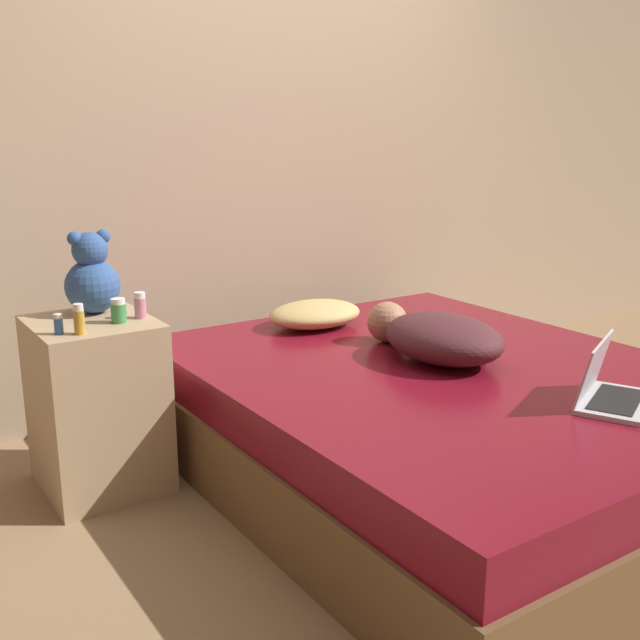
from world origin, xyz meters
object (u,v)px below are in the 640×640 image
object	(u,v)px
bottle_amber	(79,319)
bottle_green	(119,311)
person_lying	(437,336)
bottle_blue	(58,324)
bottle_pink	(140,306)
pillow	(315,314)
teddy_bear	(92,277)
laptop	(608,389)

from	to	relation	value
bottle_amber	bottle_green	world-z (taller)	bottle_amber
person_lying	bottle_green	size ratio (longest dim) A/B	7.62
bottle_blue	bottle_pink	world-z (taller)	bottle_pink
pillow	teddy_bear	size ratio (longest dim) A/B	1.40
bottle_blue	laptop	bearing A→B (deg)	-38.63
laptop	bottle_pink	size ratio (longest dim) A/B	3.96
pillow	bottle_pink	world-z (taller)	bottle_pink
teddy_bear	bottle_blue	xyz separation A→B (m)	(-0.20, -0.23, -0.10)
bottle_amber	bottle_green	xyz separation A→B (m)	(0.16, 0.08, -0.01)
bottle_amber	bottle_green	distance (m)	0.18
person_lying	bottle_pink	xyz separation A→B (m)	(-0.99, 0.52, 0.15)
pillow	bottle_pink	xyz separation A→B (m)	(-0.87, -0.15, 0.18)
laptop	bottle_pink	xyz separation A→B (m)	(-1.12, 1.20, 0.19)
person_lying	teddy_bear	bearing A→B (deg)	146.02
bottle_blue	bottle_amber	bearing A→B (deg)	-35.22
bottle_green	bottle_pink	xyz separation A→B (m)	(0.09, 0.02, 0.00)
bottle_blue	bottle_green	distance (m)	0.23
person_lying	teddy_bear	world-z (taller)	teddy_bear
teddy_bear	person_lying	bearing A→B (deg)	-32.22
person_lying	teddy_bear	size ratio (longest dim) A/B	2.15
person_lying	bottle_green	distance (m)	1.20
laptop	teddy_bear	bearing A→B (deg)	106.65
person_lying	laptop	bearing A→B (deg)	-81.08
bottle_amber	bottle_green	bearing A→B (deg)	25.95
laptop	person_lying	bearing A→B (deg)	75.42
laptop	teddy_bear	distance (m)	1.88
teddy_bear	bottle_blue	world-z (taller)	teddy_bear
bottle_blue	person_lying	bearing A→B (deg)	-19.62
bottle_blue	bottle_pink	bearing A→B (deg)	10.56
pillow	laptop	world-z (taller)	laptop
person_lying	pillow	bearing A→B (deg)	98.85
teddy_bear	bottle_green	bearing A→B (deg)	-81.81
pillow	bottle_amber	distance (m)	1.16
bottle_amber	bottle_green	size ratio (longest dim) A/B	1.19
bottle_pink	pillow	bearing A→B (deg)	9.49
teddy_bear	bottle_pink	world-z (taller)	teddy_bear
teddy_bear	laptop	bearing A→B (deg)	-48.09
person_lying	bottle_blue	size ratio (longest dim) A/B	9.65
pillow	teddy_bear	world-z (taller)	teddy_bear
bottle_pink	teddy_bear	bearing A→B (deg)	123.64
person_lying	teddy_bear	xyz separation A→B (m)	(-1.11, 0.70, 0.24)
person_lying	bottle_pink	distance (m)	1.13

